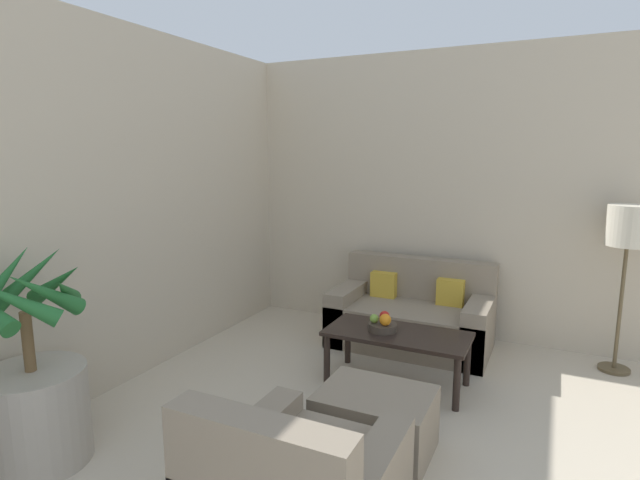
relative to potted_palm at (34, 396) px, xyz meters
The scene contains 10 objects.
wall_back 4.36m from the potted_palm, 47.75° to the left, with size 8.00×0.06×2.70m.
potted_palm is the anchor object (origin of this frame).
sofa_loveseat 3.04m from the potted_palm, 61.63° to the left, with size 1.41×0.77×0.77m.
floor_lamp 4.26m from the potted_palm, 42.52° to the left, with size 0.32×0.32×1.36m.
coffee_table 2.41m from the potted_palm, 49.63° to the left, with size 1.07×0.51×0.42m.
fruit_bowl 2.32m from the potted_palm, 51.46° to the left, with size 0.22×0.22×0.06m.
apple_red 2.37m from the potted_palm, 52.56° to the left, with size 0.08×0.08×0.08m.
apple_green 2.28m from the potted_palm, 52.47° to the left, with size 0.07×0.07×0.07m.
orange_fruit 2.32m from the potted_palm, 50.30° to the left, with size 0.09×0.09×0.09m.
ottoman 1.95m from the potted_palm, 28.55° to the left, with size 0.65×0.51×0.38m.
Camera 1 is at (-0.27, 1.80, 1.75)m, focal length 28.00 mm.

